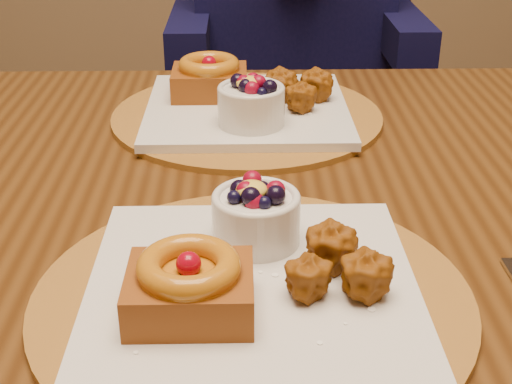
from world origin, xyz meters
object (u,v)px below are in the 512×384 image
at_px(dining_table, 249,246).
at_px(place_setting_far, 245,103).
at_px(place_setting_near, 250,277).
at_px(chair_far, 292,115).

relative_size(dining_table, place_setting_far, 4.21).
distance_m(dining_table, place_setting_near, 0.24).
bearing_deg(chair_far, place_setting_far, -84.42).
relative_size(place_setting_near, chair_far, 0.39).
distance_m(place_setting_near, chair_far, 1.05).
bearing_deg(chair_far, dining_table, -81.42).
distance_m(place_setting_far, chair_far, 0.64).
bearing_deg(place_setting_near, place_setting_far, 90.06).
distance_m(dining_table, chair_far, 0.82).
bearing_deg(dining_table, chair_far, 82.39).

